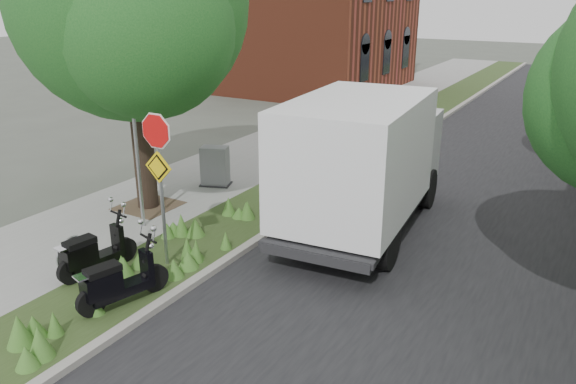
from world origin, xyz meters
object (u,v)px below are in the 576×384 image
at_px(sign_assembly, 158,159).
at_px(utility_cabinet, 215,167).
at_px(scooter_near, 89,257).
at_px(scooter_far, 113,286).
at_px(box_truck, 364,157).

xyz_separation_m(sign_assembly, utility_cabinet, (-2.13, 4.43, -1.67)).
height_order(scooter_near, scooter_far, scooter_far).
bearing_deg(scooter_far, utility_cabinet, 111.93).
bearing_deg(box_truck, utility_cabinet, 172.51).
xyz_separation_m(box_truck, utility_cabinet, (-4.73, 0.62, -1.13)).
bearing_deg(sign_assembly, scooter_far, -78.61).
bearing_deg(sign_assembly, scooter_near, -129.93).
relative_size(box_truck, utility_cabinet, 5.59).
distance_m(sign_assembly, box_truck, 4.65).
distance_m(scooter_far, box_truck, 6.09).
bearing_deg(sign_assembly, utility_cabinet, 115.62).
distance_m(sign_assembly, scooter_near, 2.32).
bearing_deg(utility_cabinet, scooter_near, -77.83).
bearing_deg(utility_cabinet, box_truck, -7.49).
distance_m(scooter_near, scooter_far, 1.40).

